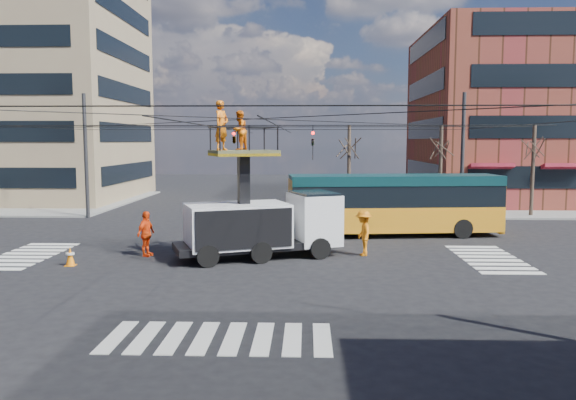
# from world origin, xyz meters

# --- Properties ---
(ground) EXTENTS (120.00, 120.00, 0.00)m
(ground) POSITION_xyz_m (0.00, 0.00, 0.00)
(ground) COLOR black
(ground) RESTS_ON ground
(sidewalk_ne) EXTENTS (18.00, 18.00, 0.12)m
(sidewalk_ne) POSITION_xyz_m (21.00, 21.00, 0.06)
(sidewalk_ne) COLOR slate
(sidewalk_ne) RESTS_ON ground
(sidewalk_nw) EXTENTS (18.00, 18.00, 0.12)m
(sidewalk_nw) POSITION_xyz_m (-21.00, 21.00, 0.06)
(sidewalk_nw) COLOR slate
(sidewalk_nw) RESTS_ON ground
(crosswalks) EXTENTS (22.40, 22.40, 0.02)m
(crosswalks) POSITION_xyz_m (0.00, 0.00, 0.01)
(crosswalks) COLOR silver
(crosswalks) RESTS_ON ground
(building_tower) EXTENTS (18.06, 16.06, 30.00)m
(building_tower) POSITION_xyz_m (-21.98, 23.98, 15.00)
(building_tower) COLOR #8F785B
(building_tower) RESTS_ON ground
(building_ne) EXTENTS (20.06, 16.06, 14.00)m
(building_ne) POSITION_xyz_m (21.98, 23.98, 7.00)
(building_ne) COLOR brown
(building_ne) RESTS_ON ground
(overhead_network) EXTENTS (24.24, 24.24, 8.00)m
(overhead_network) POSITION_xyz_m (-0.07, 0.40, 4.29)
(overhead_network) COLOR #2D2D30
(overhead_network) RESTS_ON ground
(tree_a) EXTENTS (2.00, 2.00, 6.00)m
(tree_a) POSITION_xyz_m (5.00, 13.50, 4.63)
(tree_a) COLOR #382B21
(tree_a) RESTS_ON ground
(tree_b) EXTENTS (2.00, 2.00, 6.00)m
(tree_b) POSITION_xyz_m (11.00, 13.50, 4.63)
(tree_b) COLOR #382B21
(tree_b) RESTS_ON ground
(tree_c) EXTENTS (2.00, 2.00, 6.00)m
(tree_c) POSITION_xyz_m (17.00, 13.50, 4.63)
(tree_c) COLOR #382B21
(tree_c) RESTS_ON ground
(utility_truck) EXTENTS (7.36, 4.67, 6.60)m
(utility_truck) POSITION_xyz_m (0.30, 0.04, 2.08)
(utility_truck) COLOR black
(utility_truck) RESTS_ON ground
(city_bus) EXTENTS (11.24, 3.73, 3.20)m
(city_bus) POSITION_xyz_m (6.82, 5.89, 1.72)
(city_bus) COLOR orange
(city_bus) RESTS_ON ground
(traffic_cone) EXTENTS (0.36, 0.36, 0.77)m
(traffic_cone) POSITION_xyz_m (-7.24, -1.93, 0.38)
(traffic_cone) COLOR orange
(traffic_cone) RESTS_ON ground
(worker_ground) EXTENTS (0.81, 1.24, 1.96)m
(worker_ground) POSITION_xyz_m (-4.73, 0.05, 0.98)
(worker_ground) COLOR #FF4810
(worker_ground) RESTS_ON ground
(flagger) EXTENTS (0.89, 1.37, 1.99)m
(flagger) POSITION_xyz_m (4.68, 0.50, 1.00)
(flagger) COLOR orange
(flagger) RESTS_ON ground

